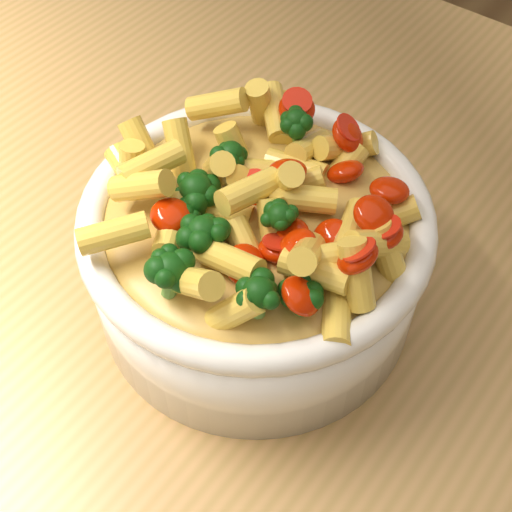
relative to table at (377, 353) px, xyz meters
The scene contains 3 objects.
table is the anchor object (origin of this frame).
serving_bowl 0.19m from the table, 137.43° to the right, with size 0.25×0.25×0.11m.
pasta_salad 0.25m from the table, 137.43° to the right, with size 0.20×0.20×0.04m.
Camera 1 is at (0.12, -0.34, 1.37)m, focal length 50.00 mm.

